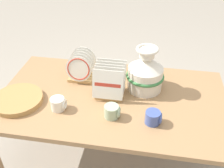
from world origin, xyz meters
name	(u,v)px	position (x,y,z in m)	size (l,w,h in m)	color
ground_plane	(112,152)	(0.00, 0.00, 0.00)	(14.00, 14.00, 0.00)	gray
display_table	(112,103)	(0.00, 0.00, 0.53)	(1.58, 0.90, 0.58)	#9E754C
ceramic_vase	(145,72)	(0.21, 0.14, 0.72)	(0.27, 0.27, 0.33)	silver
dish_rack_round_plates	(81,68)	(-0.27, 0.19, 0.67)	(0.19, 0.19, 0.22)	tan
dish_rack_square_plates	(110,83)	(-0.02, 0.03, 0.67)	(0.21, 0.20, 0.23)	tan
wicker_charger_stack	(18,99)	(-0.62, -0.16, 0.60)	(0.34, 0.34, 0.04)	#AD7F47
mug_cream_glaze	(58,104)	(-0.32, -0.18, 0.62)	(0.10, 0.09, 0.08)	silver
mug_cobalt_glaze	(153,118)	(0.29, -0.21, 0.62)	(0.10, 0.09, 0.08)	#42569E
mug_sage_glaze	(112,112)	(0.04, -0.20, 0.62)	(0.10, 0.09, 0.08)	#9EB28E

